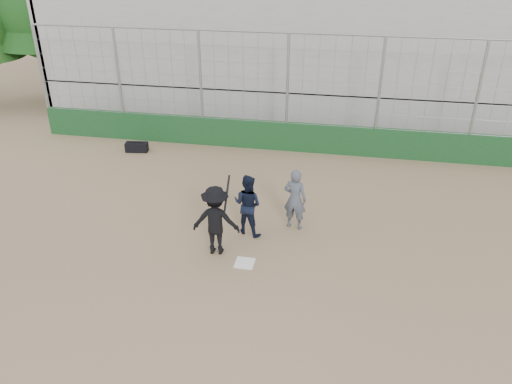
% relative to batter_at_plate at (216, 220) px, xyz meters
% --- Properties ---
extents(ground, '(90.00, 90.00, 0.00)m').
position_rel_batter_at_plate_xyz_m(ground, '(0.76, -0.37, -0.86)').
color(ground, brown).
rests_on(ground, ground).
extents(home_plate, '(0.44, 0.44, 0.02)m').
position_rel_batter_at_plate_xyz_m(home_plate, '(0.76, -0.37, -0.85)').
color(home_plate, white).
rests_on(home_plate, ground).
extents(backstop, '(18.10, 0.25, 4.04)m').
position_rel_batter_at_plate_xyz_m(backstop, '(0.76, 6.63, 0.10)').
color(backstop, '#133C1A').
rests_on(backstop, ground).
extents(bleachers, '(20.25, 6.70, 6.98)m').
position_rel_batter_at_plate_xyz_m(bleachers, '(0.76, 11.58, 2.06)').
color(bleachers, gray).
rests_on(bleachers, ground).
extents(batter_at_plate, '(1.15, 0.80, 1.87)m').
position_rel_batter_at_plate_xyz_m(batter_at_plate, '(0.00, 0.00, 0.00)').
color(batter_at_plate, black).
rests_on(batter_at_plate, ground).
extents(catcher_crouched, '(0.96, 0.86, 1.11)m').
position_rel_batter_at_plate_xyz_m(catcher_crouched, '(0.56, 0.95, -0.31)').
color(catcher_crouched, black).
rests_on(catcher_crouched, ground).
extents(umpire, '(0.66, 0.51, 1.47)m').
position_rel_batter_at_plate_xyz_m(umpire, '(1.68, 1.46, -0.12)').
color(umpire, '#464E59').
rests_on(umpire, ground).
extents(equipment_bag, '(0.80, 0.43, 0.37)m').
position_rel_batter_at_plate_xyz_m(equipment_bag, '(-4.34, 5.49, -0.70)').
color(equipment_bag, black).
rests_on(equipment_bag, ground).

